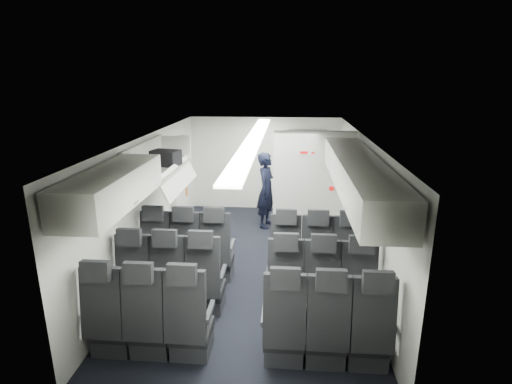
# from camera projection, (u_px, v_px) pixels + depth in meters

# --- Properties ---
(cabin_shell) EXTENTS (3.41, 6.01, 2.16)m
(cabin_shell) POSITION_uv_depth(u_px,v_px,m) (254.00, 201.00, 6.38)
(cabin_shell) COLOR black
(cabin_shell) RESTS_ON ground
(seat_row_front) EXTENTS (3.33, 0.56, 1.24)m
(seat_row_front) POSITION_uv_depth(u_px,v_px,m) (251.00, 256.00, 6.07)
(seat_row_front) COLOR black
(seat_row_front) RESTS_ON cabin_shell
(seat_row_mid) EXTENTS (3.33, 0.56, 1.24)m
(seat_row_mid) POSITION_uv_depth(u_px,v_px,m) (245.00, 286.00, 5.21)
(seat_row_mid) COLOR black
(seat_row_mid) RESTS_ON cabin_shell
(seat_row_rear) EXTENTS (3.33, 0.56, 1.24)m
(seat_row_rear) POSITION_uv_depth(u_px,v_px,m) (236.00, 327.00, 4.35)
(seat_row_rear) COLOR black
(seat_row_rear) RESTS_ON cabin_shell
(overhead_bin_left_rear) EXTENTS (0.53, 1.80, 0.40)m
(overhead_bin_left_rear) POSITION_uv_depth(u_px,v_px,m) (112.00, 188.00, 4.37)
(overhead_bin_left_rear) COLOR silver
(overhead_bin_left_rear) RESTS_ON cabin_shell
(overhead_bin_left_front_open) EXTENTS (0.64, 1.70, 0.72)m
(overhead_bin_left_front_open) POSITION_uv_depth(u_px,v_px,m) (158.00, 165.00, 6.08)
(overhead_bin_left_front_open) COLOR #9E9E93
(overhead_bin_left_front_open) RESTS_ON cabin_shell
(overhead_bin_right_rear) EXTENTS (0.53, 1.80, 0.40)m
(overhead_bin_right_rear) POSITION_uv_depth(u_px,v_px,m) (372.00, 194.00, 4.16)
(overhead_bin_right_rear) COLOR silver
(overhead_bin_right_rear) RESTS_ON cabin_shell
(overhead_bin_right_front) EXTENTS (0.53, 1.70, 0.40)m
(overhead_bin_right_front) POSITION_uv_depth(u_px,v_px,m) (348.00, 160.00, 5.83)
(overhead_bin_right_front) COLOR silver
(overhead_bin_right_front) RESTS_ON cabin_shell
(bulkhead_partition) EXTENTS (1.40, 0.15, 2.13)m
(bulkhead_partition) POSITION_uv_depth(u_px,v_px,m) (313.00, 191.00, 7.09)
(bulkhead_partition) COLOR silver
(bulkhead_partition) RESTS_ON cabin_shell
(galley_unit) EXTENTS (0.85, 0.52, 1.90)m
(galley_unit) POSITION_uv_depth(u_px,v_px,m) (306.00, 173.00, 8.96)
(galley_unit) COLOR #939399
(galley_unit) RESTS_ON cabin_shell
(boarding_door) EXTENTS (0.12, 1.27, 1.86)m
(boarding_door) POSITION_uv_depth(u_px,v_px,m) (180.00, 184.00, 8.04)
(boarding_door) COLOR silver
(boarding_door) RESTS_ON cabin_shell
(flight_attendant) EXTENTS (0.52, 0.65, 1.56)m
(flight_attendant) POSITION_uv_depth(u_px,v_px,m) (267.00, 190.00, 8.20)
(flight_attendant) COLOR black
(flight_attendant) RESTS_ON ground
(carry_on_bag) EXTENTS (0.49, 0.39, 0.26)m
(carry_on_bag) POSITION_uv_depth(u_px,v_px,m) (166.00, 158.00, 6.29)
(carry_on_bag) COLOR black
(carry_on_bag) RESTS_ON overhead_bin_left_front_open
(papers) EXTENTS (0.19, 0.03, 0.13)m
(papers) POSITION_uv_depth(u_px,v_px,m) (276.00, 181.00, 8.08)
(papers) COLOR white
(papers) RESTS_ON flight_attendant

